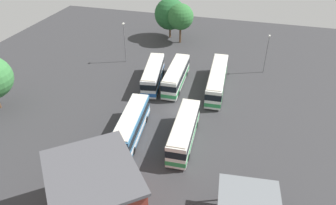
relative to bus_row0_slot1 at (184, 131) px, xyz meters
The scene contains 11 objects.
ground_plane 8.09m from the bus_row0_slot1, 19.12° to the left, with size 93.39×93.39×0.00m, color #333335.
bus_row0_slot1 is the anchor object (origin of this frame).
bus_row0_slot3 7.30m from the bus_row0_slot1, 95.42° to the left, with size 11.60×3.77×3.60m.
bus_row1_slot0 15.66m from the bus_row0_slot1, ahead, with size 14.35×3.35×3.60m.
bus_row1_slot2 15.73m from the bus_row0_slot1, 18.56° to the left, with size 11.68×3.04×3.60m.
bus_row1_slot3 16.84m from the bus_row0_slot1, 32.35° to the left, with size 11.54×4.44×3.60m.
depot_building 15.46m from the bus_row0_slot1, 158.88° to the left, with size 12.61×12.46×6.83m.
lamp_post_near_entrance 26.29m from the bus_row0_slot1, 21.90° to the right, with size 0.56×0.28×7.38m.
lamp_post_mid_lot 27.64m from the bus_row0_slot1, 38.73° to the left, with size 0.56×0.28×8.04m.
tree_northeast 35.88m from the bus_row0_slot1, 14.90° to the left, with size 5.75×5.75×8.87m.
tree_west_edge 39.07m from the bus_row0_slot1, 18.38° to the left, with size 7.19×7.19×9.21m.
Camera 1 is at (-40.21, -9.72, 28.02)m, focal length 33.93 mm.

